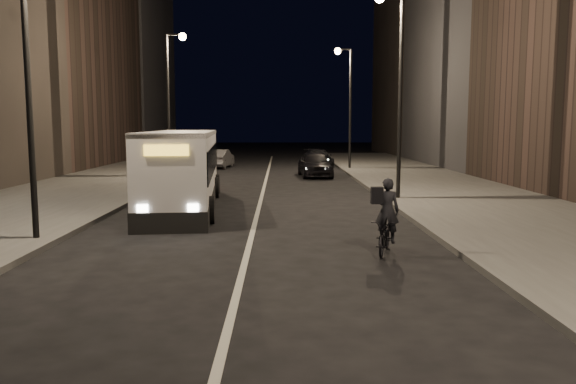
{
  "coord_description": "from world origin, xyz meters",
  "views": [
    {
      "loc": [
        0.8,
        -10.56,
        3.09
      ],
      "look_at": [
        0.99,
        2.77,
        1.5
      ],
      "focal_mm": 35.0,
      "sensor_mm": 36.0,
      "label": 1
    }
  ],
  "objects_px": {
    "streetlight_left_near": "(36,34)",
    "car_mid": "(219,159)",
    "streetlight_right_mid": "(394,67)",
    "city_bus": "(183,166)",
    "streetlight_left_far": "(172,85)",
    "car_near": "(315,164)",
    "cyclist_on_bicycle": "(386,229)",
    "streetlight_right_far": "(347,91)",
    "car_far": "(318,158)"
  },
  "relations": [
    {
      "from": "streetlight_left_near",
      "to": "car_mid",
      "type": "distance_m",
      "value": 26.63
    },
    {
      "from": "streetlight_right_mid",
      "to": "city_bus",
      "type": "xyz_separation_m",
      "value": [
        -8.18,
        -1.48,
        -3.8
      ]
    },
    {
      "from": "streetlight_left_far",
      "to": "car_near",
      "type": "relative_size",
      "value": 1.81
    },
    {
      "from": "city_bus",
      "to": "cyclist_on_bicycle",
      "type": "height_order",
      "value": "city_bus"
    },
    {
      "from": "streetlight_right_mid",
      "to": "city_bus",
      "type": "relative_size",
      "value": 0.75
    },
    {
      "from": "cyclist_on_bicycle",
      "to": "car_near",
      "type": "bearing_deg",
      "value": 108.66
    },
    {
      "from": "streetlight_right_far",
      "to": "cyclist_on_bicycle",
      "type": "relative_size",
      "value": 4.36
    },
    {
      "from": "streetlight_right_mid",
      "to": "streetlight_left_near",
      "type": "bearing_deg",
      "value": -143.12
    },
    {
      "from": "car_mid",
      "to": "city_bus",
      "type": "bearing_deg",
      "value": 98.81
    },
    {
      "from": "streetlight_left_far",
      "to": "cyclist_on_bicycle",
      "type": "height_order",
      "value": "streetlight_left_far"
    },
    {
      "from": "streetlight_left_near",
      "to": "streetlight_left_far",
      "type": "height_order",
      "value": "same"
    },
    {
      "from": "car_mid",
      "to": "car_far",
      "type": "bearing_deg",
      "value": -168.02
    },
    {
      "from": "car_far",
      "to": "streetlight_right_far",
      "type": "bearing_deg",
      "value": -63.5
    },
    {
      "from": "streetlight_right_mid",
      "to": "streetlight_left_near",
      "type": "xyz_separation_m",
      "value": [
        -10.66,
        -8.0,
        0.0
      ]
    },
    {
      "from": "streetlight_left_far",
      "to": "car_near",
      "type": "bearing_deg",
      "value": 7.44
    },
    {
      "from": "cyclist_on_bicycle",
      "to": "car_far",
      "type": "height_order",
      "value": "cyclist_on_bicycle"
    },
    {
      "from": "city_bus",
      "to": "car_far",
      "type": "xyz_separation_m",
      "value": [
        6.45,
        20.31,
        -0.9
      ]
    },
    {
      "from": "streetlight_left_near",
      "to": "cyclist_on_bicycle",
      "type": "distance_m",
      "value": 9.97
    },
    {
      "from": "car_mid",
      "to": "streetlight_left_near",
      "type": "bearing_deg",
      "value": 92.82
    },
    {
      "from": "streetlight_left_far",
      "to": "city_bus",
      "type": "relative_size",
      "value": 0.75
    },
    {
      "from": "streetlight_left_near",
      "to": "car_mid",
      "type": "bearing_deg",
      "value": 86.21
    },
    {
      "from": "cyclist_on_bicycle",
      "to": "car_mid",
      "type": "xyz_separation_m",
      "value": [
        -6.93,
        27.51,
        0.05
      ]
    },
    {
      "from": "streetlight_left_near",
      "to": "car_far",
      "type": "relative_size",
      "value": 1.79
    },
    {
      "from": "cyclist_on_bicycle",
      "to": "streetlight_left_near",
      "type": "bearing_deg",
      "value": -171.44
    },
    {
      "from": "streetlight_left_far",
      "to": "car_near",
      "type": "height_order",
      "value": "streetlight_left_far"
    },
    {
      "from": "streetlight_left_near",
      "to": "city_bus",
      "type": "relative_size",
      "value": 0.75
    },
    {
      "from": "streetlight_right_far",
      "to": "city_bus",
      "type": "xyz_separation_m",
      "value": [
        -8.18,
        -17.48,
        -3.8
      ]
    },
    {
      "from": "streetlight_right_mid",
      "to": "cyclist_on_bicycle",
      "type": "distance_m",
      "value": 10.67
    },
    {
      "from": "city_bus",
      "to": "car_far",
      "type": "bearing_deg",
      "value": 67.42
    },
    {
      "from": "streetlight_right_far",
      "to": "cyclist_on_bicycle",
      "type": "height_order",
      "value": "streetlight_right_far"
    },
    {
      "from": "streetlight_left_near",
      "to": "car_mid",
      "type": "relative_size",
      "value": 1.98
    },
    {
      "from": "city_bus",
      "to": "car_mid",
      "type": "height_order",
      "value": "city_bus"
    },
    {
      "from": "streetlight_right_mid",
      "to": "streetlight_left_near",
      "type": "height_order",
      "value": "same"
    },
    {
      "from": "city_bus",
      "to": "cyclist_on_bicycle",
      "type": "relative_size",
      "value": 5.79
    },
    {
      "from": "streetlight_left_near",
      "to": "car_far",
      "type": "bearing_deg",
      "value": 71.59
    },
    {
      "from": "city_bus",
      "to": "car_far",
      "type": "height_order",
      "value": "city_bus"
    },
    {
      "from": "streetlight_left_near",
      "to": "cyclist_on_bicycle",
      "type": "height_order",
      "value": "streetlight_left_near"
    },
    {
      "from": "streetlight_right_far",
      "to": "streetlight_left_near",
      "type": "xyz_separation_m",
      "value": [
        -10.66,
        -24.0,
        0.0
      ]
    },
    {
      "from": "streetlight_right_mid",
      "to": "car_near",
      "type": "xyz_separation_m",
      "value": [
        -2.43,
        11.07,
        -4.6
      ]
    },
    {
      "from": "car_mid",
      "to": "streetlight_right_mid",
      "type": "bearing_deg",
      "value": 122.8
    },
    {
      "from": "car_mid",
      "to": "car_near",
      "type": "bearing_deg",
      "value": 139.15
    },
    {
      "from": "streetlight_right_far",
      "to": "car_far",
      "type": "distance_m",
      "value": 5.76
    },
    {
      "from": "city_bus",
      "to": "streetlight_right_mid",
      "type": "bearing_deg",
      "value": 5.3
    },
    {
      "from": "car_mid",
      "to": "car_far",
      "type": "height_order",
      "value": "car_mid"
    },
    {
      "from": "streetlight_left_near",
      "to": "streetlight_right_far",
      "type": "bearing_deg",
      "value": 66.04
    },
    {
      "from": "streetlight_right_far",
      "to": "car_near",
      "type": "bearing_deg",
      "value": -116.3
    },
    {
      "from": "car_far",
      "to": "car_mid",
      "type": "bearing_deg",
      "value": -179.59
    },
    {
      "from": "streetlight_right_far",
      "to": "cyclist_on_bicycle",
      "type": "xyz_separation_m",
      "value": [
        -2.0,
        -25.35,
        -4.74
      ]
    },
    {
      "from": "city_bus",
      "to": "car_mid",
      "type": "distance_m",
      "value": 19.67
    },
    {
      "from": "streetlight_right_mid",
      "to": "streetlight_left_near",
      "type": "relative_size",
      "value": 1.0
    }
  ]
}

